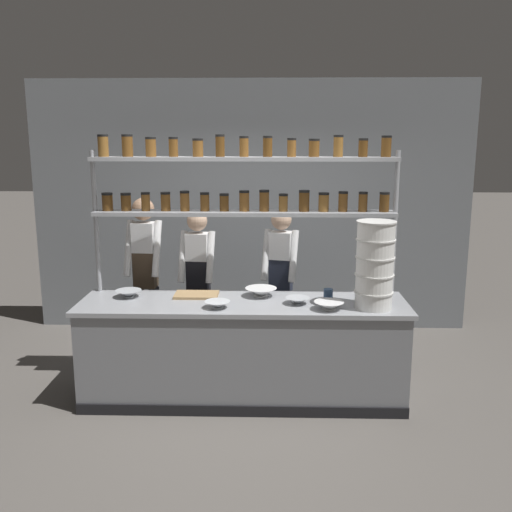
# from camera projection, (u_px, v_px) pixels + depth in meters

# --- Properties ---
(ground_plane) EXTENTS (40.00, 40.00, 0.00)m
(ground_plane) POSITION_uv_depth(u_px,v_px,m) (243.00, 397.00, 5.27)
(ground_plane) COLOR #5B5651
(back_wall) EXTENTS (5.33, 0.12, 3.03)m
(back_wall) POSITION_uv_depth(u_px,v_px,m) (251.00, 207.00, 6.99)
(back_wall) COLOR gray
(back_wall) RESTS_ON ground_plane
(prep_counter) EXTENTS (2.93, 0.76, 0.92)m
(prep_counter) POSITION_uv_depth(u_px,v_px,m) (243.00, 351.00, 5.17)
(prep_counter) COLOR gray
(prep_counter) RESTS_ON ground_plane
(spice_shelf_unit) EXTENTS (2.81, 0.28, 2.38)m
(spice_shelf_unit) POSITION_uv_depth(u_px,v_px,m) (243.00, 190.00, 5.20)
(spice_shelf_unit) COLOR #999BA0
(spice_shelf_unit) RESTS_ON ground_plane
(chef_left) EXTENTS (0.38, 0.32, 1.77)m
(chef_left) POSITION_uv_depth(u_px,v_px,m) (145.00, 270.00, 5.81)
(chef_left) COLOR black
(chef_left) RESTS_ON ground_plane
(chef_center) EXTENTS (0.38, 0.31, 1.64)m
(chef_center) POSITION_uv_depth(u_px,v_px,m) (198.00, 278.00, 5.86)
(chef_center) COLOR black
(chef_center) RESTS_ON ground_plane
(chef_right) EXTENTS (0.41, 0.33, 1.64)m
(chef_right) POSITION_uv_depth(u_px,v_px,m) (281.00, 277.00, 5.89)
(chef_right) COLOR black
(chef_right) RESTS_ON ground_plane
(container_stack) EXTENTS (0.33, 0.33, 0.76)m
(container_stack) POSITION_uv_depth(u_px,v_px,m) (375.00, 265.00, 4.82)
(container_stack) COLOR white
(container_stack) RESTS_ON prep_counter
(cutting_board) EXTENTS (0.40, 0.26, 0.02)m
(cutting_board) POSITION_uv_depth(u_px,v_px,m) (196.00, 295.00, 5.26)
(cutting_board) COLOR #A88456
(cutting_board) RESTS_ON prep_counter
(prep_bowl_near_left) EXTENTS (0.29, 0.29, 0.08)m
(prep_bowl_near_left) POSITION_uv_depth(u_px,v_px,m) (261.00, 292.00, 5.25)
(prep_bowl_near_left) COLOR white
(prep_bowl_near_left) RESTS_ON prep_counter
(prep_bowl_center_front) EXTENTS (0.26, 0.26, 0.07)m
(prep_bowl_center_front) POSITION_uv_depth(u_px,v_px,m) (329.00, 306.00, 4.84)
(prep_bowl_center_front) COLOR white
(prep_bowl_center_front) RESTS_ON prep_counter
(prep_bowl_center_back) EXTENTS (0.24, 0.24, 0.07)m
(prep_bowl_center_back) POSITION_uv_depth(u_px,v_px,m) (128.00, 294.00, 5.22)
(prep_bowl_center_back) COLOR #B2B7BC
(prep_bowl_center_back) RESTS_ON prep_counter
(prep_bowl_near_right) EXTENTS (0.22, 0.22, 0.06)m
(prep_bowl_near_right) POSITION_uv_depth(u_px,v_px,m) (217.00, 305.00, 4.89)
(prep_bowl_near_right) COLOR silver
(prep_bowl_near_right) RESTS_ON prep_counter
(prep_bowl_far_left) EXTENTS (0.22, 0.22, 0.06)m
(prep_bowl_far_left) POSITION_uv_depth(u_px,v_px,m) (298.00, 301.00, 5.01)
(prep_bowl_far_left) COLOR #B2B7BC
(prep_bowl_far_left) RESTS_ON prep_counter
(serving_cup_front) EXTENTS (0.08, 0.08, 0.11)m
(serving_cup_front) POSITION_uv_depth(u_px,v_px,m) (328.00, 295.00, 5.11)
(serving_cup_front) COLOR #334C70
(serving_cup_front) RESTS_ON prep_counter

